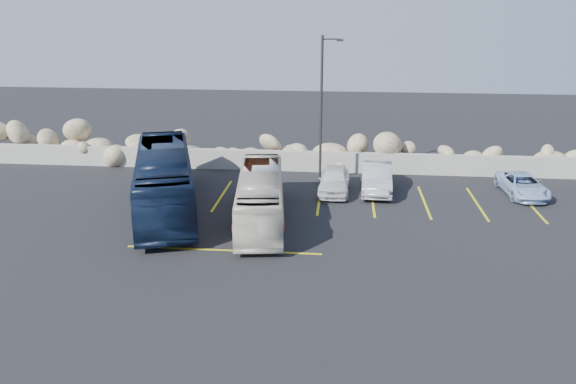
# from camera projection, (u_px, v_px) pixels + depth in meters

# --- Properties ---
(ground) EXTENTS (90.00, 90.00, 0.00)m
(ground) POSITION_uv_depth(u_px,v_px,m) (247.00, 253.00, 22.47)
(ground) COLOR black
(ground) RESTS_ON ground
(seawall) EXTENTS (60.00, 0.40, 1.20)m
(seawall) POSITION_uv_depth(u_px,v_px,m) (280.00, 161.00, 33.61)
(seawall) COLOR gray
(seawall) RESTS_ON ground
(riprap_pile) EXTENTS (54.00, 2.80, 2.60)m
(riprap_pile) POSITION_uv_depth(u_px,v_px,m) (282.00, 144.00, 34.52)
(riprap_pile) COLOR #8E7E5D
(riprap_pile) RESTS_ON ground
(parking_lines) EXTENTS (18.16, 9.36, 0.01)m
(parking_lines) POSITION_uv_depth(u_px,v_px,m) (360.00, 209.00, 27.30)
(parking_lines) COLOR gold
(parking_lines) RESTS_ON ground
(lamppost) EXTENTS (1.14, 0.18, 8.00)m
(lamppost) POSITION_uv_depth(u_px,v_px,m) (322.00, 107.00, 29.84)
(lamppost) COLOR #2C2927
(lamppost) RESTS_ON ground
(vintage_bus) EXTENTS (2.96, 8.54, 2.33)m
(vintage_bus) POSITION_uv_depth(u_px,v_px,m) (260.00, 197.00, 25.47)
(vintage_bus) COLOR beige
(vintage_bus) RESTS_ON ground
(tour_coach) EXTENTS (5.63, 10.97, 2.98)m
(tour_coach) POSITION_uv_depth(u_px,v_px,m) (164.00, 180.00, 26.83)
(tour_coach) COLOR black
(tour_coach) RESTS_ON ground
(car_a) EXTENTS (1.70, 3.98, 1.34)m
(car_a) POSITION_uv_depth(u_px,v_px,m) (334.00, 180.00, 29.61)
(car_a) COLOR silver
(car_a) RESTS_ON ground
(car_b) EXTENTS (1.70, 4.47, 1.45)m
(car_b) POSITION_uv_depth(u_px,v_px,m) (377.00, 178.00, 29.77)
(car_b) COLOR #AEAEB3
(car_b) RESTS_ON ground
(car_d) EXTENTS (2.11, 4.09, 1.10)m
(car_d) POSITION_uv_depth(u_px,v_px,m) (523.00, 185.00, 29.19)
(car_d) COLOR #9BB7DC
(car_d) RESTS_ON ground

